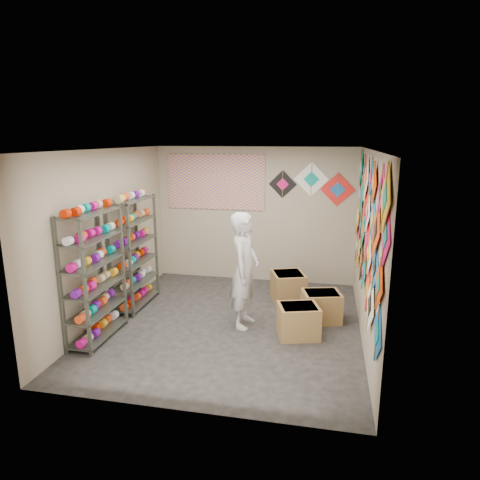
% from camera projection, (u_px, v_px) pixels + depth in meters
% --- Properties ---
extents(ground, '(4.50, 4.50, 0.00)m').
position_uv_depth(ground, '(230.00, 324.00, 6.75)').
color(ground, black).
extents(room_walls, '(4.50, 4.50, 4.50)m').
position_uv_depth(room_walls, '(229.00, 222.00, 6.37)').
color(room_walls, tan).
rests_on(room_walls, ground).
extents(shelf_rack_front, '(0.40, 1.10, 1.90)m').
position_uv_depth(shelf_rack_front, '(94.00, 276.00, 6.07)').
color(shelf_rack_front, '#4C5147').
rests_on(shelf_rack_front, ground).
extents(shelf_rack_back, '(0.40, 1.10, 1.90)m').
position_uv_depth(shelf_rack_back, '(134.00, 253.00, 7.30)').
color(shelf_rack_back, '#4C5147').
rests_on(shelf_rack_back, ground).
extents(string_spools, '(0.12, 2.36, 0.12)m').
position_uv_depth(string_spools, '(116.00, 258.00, 6.66)').
color(string_spools, '#E60D89').
rests_on(string_spools, ground).
extents(kite_wall_display, '(0.06, 4.31, 2.08)m').
position_uv_depth(kite_wall_display, '(367.00, 228.00, 5.95)').
color(kite_wall_display, '#1660AC').
rests_on(kite_wall_display, room_walls).
extents(back_wall_kites, '(1.65, 0.02, 0.85)m').
position_uv_depth(back_wall_kites, '(313.00, 184.00, 8.19)').
color(back_wall_kites, black).
rests_on(back_wall_kites, room_walls).
extents(poster, '(2.00, 0.01, 1.10)m').
position_uv_depth(poster, '(215.00, 182.00, 8.56)').
color(poster, '#934FAB').
rests_on(poster, room_walls).
extents(shopkeeper, '(0.75, 0.57, 1.79)m').
position_uv_depth(shopkeeper, '(245.00, 270.00, 6.51)').
color(shopkeeper, beige).
rests_on(shopkeeper, ground).
extents(carton_a, '(0.69, 0.63, 0.48)m').
position_uv_depth(carton_a, '(298.00, 321.00, 6.28)').
color(carton_a, '#9D7944').
rests_on(carton_a, ground).
extents(carton_b, '(0.69, 0.61, 0.48)m').
position_uv_depth(carton_b, '(321.00, 306.00, 6.83)').
color(carton_b, '#9D7944').
rests_on(carton_b, ground).
extents(carton_c, '(0.71, 0.74, 0.52)m').
position_uv_depth(carton_c, '(288.00, 287.00, 7.66)').
color(carton_c, '#9D7944').
rests_on(carton_c, ground).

